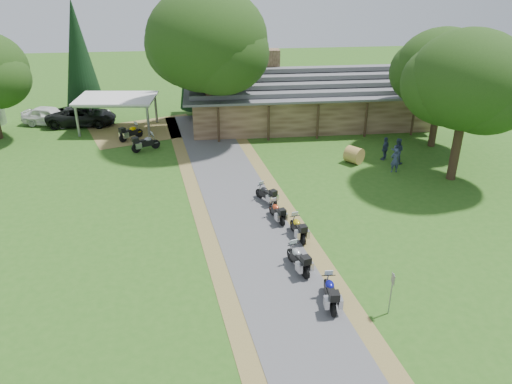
{
  "coord_description": "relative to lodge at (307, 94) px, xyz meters",
  "views": [
    {
      "loc": [
        -3.11,
        -18.3,
        14.04
      ],
      "look_at": [
        -0.38,
        6.88,
        1.6
      ],
      "focal_mm": 35.0,
      "sensor_mm": 36.0,
      "label": 1
    }
  ],
  "objects": [
    {
      "name": "lodge",
      "position": [
        0.0,
        0.0,
        0.0
      ],
      "size": [
        21.4,
        9.4,
        4.9
      ],
      "primitive_type": null,
      "color": "brown",
      "rests_on": "ground"
    },
    {
      "name": "motorcycle_row_e",
      "position": [
        -5.56,
        -15.33,
        -1.85
      ],
      "size": [
        1.39,
        1.81,
        1.21
      ],
      "primitive_type": null,
      "rotation": [
        0.0,
        0.0,
        2.1
      ],
      "color": "black",
      "rests_on": "ground"
    },
    {
      "name": "motorcycle_carport_a",
      "position": [
        -15.06,
        -3.16,
        -1.77
      ],
      "size": [
        1.88,
        1.82,
        1.35
      ],
      "primitive_type": null,
      "rotation": [
        0.0,
        0.0,
        0.75
      ],
      "color": "#EEC000",
      "rests_on": "ground"
    },
    {
      "name": "driveway",
      "position": [
        -6.5,
        -20.0,
        -2.45
      ],
      "size": [
        51.95,
        51.95,
        0.0
      ],
      "primitive_type": "plane",
      "rotation": [
        0.0,
        0.0,
        0.14
      ],
      "color": "#4D4D50",
      "rests_on": "ground"
    },
    {
      "name": "cedar_far",
      "position": [
        -19.86,
        4.03,
        2.7
      ],
      "size": [
        3.4,
        3.4,
        10.29
      ],
      "primitive_type": "cone",
      "color": "black",
      "rests_on": "ground"
    },
    {
      "name": "person_c",
      "position": [
        3.93,
        -9.49,
        -1.43
      ],
      "size": [
        0.7,
        0.71,
        2.04
      ],
      "primitive_type": "imported",
      "rotation": [
        0.0,
        0.0,
        3.96
      ],
      "color": "#303B58",
      "rests_on": "ground"
    },
    {
      "name": "car_dark_suv",
      "position": [
        -19.76,
        1.12,
        -1.23
      ],
      "size": [
        2.86,
        6.42,
        2.43
      ],
      "primitive_type": "imported",
      "rotation": [
        0.0,
        0.0,
        1.55
      ],
      "color": "black",
      "rests_on": "ground"
    },
    {
      "name": "motorcycle_carport_b",
      "position": [
        -13.64,
        -5.75,
        -1.76
      ],
      "size": [
        2.08,
        1.53,
        1.38
      ],
      "primitive_type": null,
      "rotation": [
        0.0,
        0.0,
        0.49
      ],
      "color": "gray",
      "rests_on": "ground"
    },
    {
      "name": "motorcycle_row_c",
      "position": [
        -4.4,
        -19.62,
        -1.82
      ],
      "size": [
        0.91,
        1.91,
        1.26
      ],
      "primitive_type": null,
      "rotation": [
        0.0,
        0.0,
        1.75
      ],
      "color": "gold",
      "rests_on": "ground"
    },
    {
      "name": "motorcycle_row_a",
      "position": [
        -4.02,
        -25.27,
        -1.78
      ],
      "size": [
        0.75,
        2.0,
        1.34
      ],
      "primitive_type": null,
      "rotation": [
        0.0,
        0.0,
        1.52
      ],
      "color": "navy",
      "rests_on": "ground"
    },
    {
      "name": "car_white_sedan",
      "position": [
        -22.52,
        1.46,
        -1.43
      ],
      "size": [
        4.21,
        6.61,
        2.04
      ],
      "primitive_type": "imported",
      "rotation": [
        0.0,
        0.0,
        1.29
      ],
      "color": "white",
      "rests_on": "ground"
    },
    {
      "name": "oak_driveway",
      "position": [
        7.28,
        -13.24,
        2.96
      ],
      "size": [
        7.33,
        7.33,
        10.83
      ],
      "primitive_type": null,
      "color": "black",
      "rests_on": "ground"
    },
    {
      "name": "person_b",
      "position": [
        4.57,
        -10.2,
        -1.34
      ],
      "size": [
        0.77,
        0.72,
        2.21
      ],
      "primitive_type": "imported",
      "rotation": [
        0.0,
        0.0,
        2.57
      ],
      "color": "#303B58",
      "rests_on": "ground"
    },
    {
      "name": "ground",
      "position": [
        -6.0,
        -24.0,
        -2.45
      ],
      "size": [
        120.0,
        120.0,
        0.0
      ],
      "primitive_type": "plane",
      "color": "#2B5919",
      "rests_on": "ground"
    },
    {
      "name": "cedar_near",
      "position": [
        -9.5,
        2.46,
        3.97
      ],
      "size": [
        3.41,
        3.41,
        12.84
      ],
      "primitive_type": "cone",
      "color": "black",
      "rests_on": "ground"
    },
    {
      "name": "motorcycle_row_b",
      "position": [
        -4.93,
        -22.56,
        -1.78
      ],
      "size": [
        1.15,
        2.05,
        1.34
      ],
      "primitive_type": null,
      "rotation": [
        0.0,
        0.0,
        1.85
      ],
      "color": "#9EA1A5",
      "rests_on": "ground"
    },
    {
      "name": "carport",
      "position": [
        -16.36,
        -0.38,
        -1.06
      ],
      "size": [
        6.81,
        4.9,
        2.78
      ],
      "primitive_type": null,
      "rotation": [
        0.0,
        0.0,
        -0.1
      ],
      "color": "silver",
      "rests_on": "ground"
    },
    {
      "name": "motorcycle_row_d",
      "position": [
        -5.24,
        -17.64,
        -1.86
      ],
      "size": [
        1.02,
        1.81,
        1.18
      ],
      "primitive_type": null,
      "rotation": [
        0.0,
        0.0,
        1.85
      ],
      "color": "#C33E1B",
      "rests_on": "ground"
    },
    {
      "name": "oak_lodge_right",
      "position": [
        8.59,
        -7.13,
        2.4
      ],
      "size": [
        7.03,
        7.03,
        9.7
      ],
      "primitive_type": null,
      "color": "black",
      "rests_on": "ground"
    },
    {
      "name": "oak_lodge_left",
      "position": [
        -8.61,
        -3.28,
        3.84
      ],
      "size": [
        9.24,
        9.24,
        12.57
      ],
      "primitive_type": null,
      "color": "black",
      "rests_on": "ground"
    },
    {
      "name": "sign_post",
      "position": [
        -1.68,
        -26.19,
        -1.43
      ],
      "size": [
        0.37,
        0.06,
        2.04
      ],
      "primitive_type": null,
      "color": "gray",
      "rests_on": "ground"
    },
    {
      "name": "person_a",
      "position": [
        3.84,
        -11.75,
        -1.43
      ],
      "size": [
        0.6,
        0.44,
        2.05
      ],
      "primitive_type": "imported",
      "rotation": [
        0.0,
        0.0,
        3.1
      ],
      "color": "#303B58",
      "rests_on": "ground"
    },
    {
      "name": "hay_bale",
      "position": [
        1.53,
        -9.82,
        -1.85
      ],
      "size": [
        1.61,
        1.6,
        1.19
      ],
      "primitive_type": "cylinder",
      "rotation": [
        1.57,
        0.0,
        0.7
      ],
      "color": "olive",
      "rests_on": "ground"
    }
  ]
}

